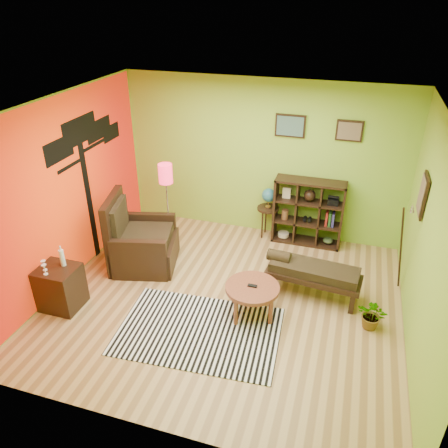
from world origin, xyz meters
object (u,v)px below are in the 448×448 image
(globe_table, at_px, (268,201))
(side_cabinet, at_px, (60,287))
(coffee_table, at_px, (252,290))
(potted_plant, at_px, (372,318))
(floor_lamp, at_px, (166,182))
(bench, at_px, (311,272))
(cube_shelf, at_px, (309,213))
(armchair, at_px, (140,244))

(globe_table, bearing_deg, side_cabinet, -129.98)
(coffee_table, height_order, potted_plant, coffee_table)
(floor_lamp, height_order, bench, floor_lamp)
(coffee_table, distance_m, globe_table, 2.24)
(floor_lamp, relative_size, potted_plant, 3.66)
(cube_shelf, xyz_separation_m, bench, (0.25, -1.51, -0.19))
(armchair, relative_size, potted_plant, 2.82)
(cube_shelf, distance_m, bench, 1.54)
(coffee_table, bearing_deg, floor_lamp, 144.81)
(side_cabinet, xyz_separation_m, cube_shelf, (3.11, 2.82, 0.27))
(armchair, bearing_deg, cube_shelf, 30.60)
(bench, bearing_deg, potted_plant, -28.62)
(side_cabinet, relative_size, bench, 0.68)
(globe_table, bearing_deg, coffee_table, -83.34)
(floor_lamp, relative_size, cube_shelf, 1.31)
(cube_shelf, bearing_deg, potted_plant, -60.08)
(side_cabinet, xyz_separation_m, globe_table, (2.38, 2.84, 0.39))
(bench, distance_m, potted_plant, 1.05)
(side_cabinet, xyz_separation_m, bench, (3.36, 1.32, 0.08))
(armchair, relative_size, floor_lamp, 0.77)
(cube_shelf, relative_size, potted_plant, 2.79)
(side_cabinet, relative_size, cube_shelf, 0.80)
(floor_lamp, xyz_separation_m, globe_table, (1.53, 0.94, -0.56))
(armchair, height_order, cube_shelf, armchair)
(side_cabinet, xyz_separation_m, potted_plant, (4.26, 0.83, -0.16))
(globe_table, bearing_deg, potted_plant, -47.04)
(bench, bearing_deg, globe_table, 122.68)
(coffee_table, bearing_deg, potted_plant, 6.33)
(side_cabinet, bearing_deg, armchair, 66.38)
(globe_table, relative_size, bench, 0.67)
(armchair, bearing_deg, floor_lamp, 64.72)
(coffee_table, bearing_deg, side_cabinet, -166.27)
(armchair, height_order, bench, armchair)
(coffee_table, height_order, bench, bench)
(cube_shelf, height_order, potted_plant, cube_shelf)
(floor_lamp, relative_size, globe_table, 1.67)
(floor_lamp, bearing_deg, potted_plant, -17.58)
(armchair, distance_m, potted_plant, 3.72)
(bench, xyz_separation_m, potted_plant, (0.90, -0.49, -0.24))
(armchair, relative_size, globe_table, 1.28)
(armchair, bearing_deg, coffee_table, -18.24)
(cube_shelf, bearing_deg, coffee_table, -102.24)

